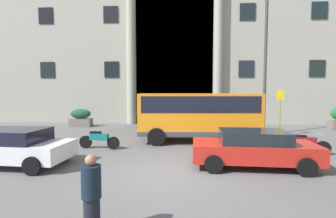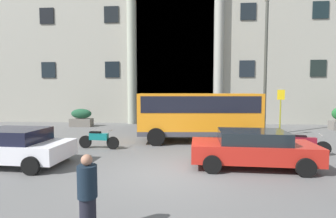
% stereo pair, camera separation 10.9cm
% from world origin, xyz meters
% --- Properties ---
extents(ground_plane, '(80.00, 64.00, 0.12)m').
position_xyz_m(ground_plane, '(0.00, 0.00, -0.06)').
color(ground_plane, '#5C5B5B').
extents(office_building_facade, '(42.38, 9.62, 20.90)m').
position_xyz_m(office_building_facade, '(-0.00, 17.48, 10.44)').
color(office_building_facade, '#9E9B8F').
rests_on(office_building_facade, ground_plane).
extents(orange_minibus, '(6.53, 2.90, 2.61)m').
position_xyz_m(orange_minibus, '(1.30, 5.50, 1.57)').
color(orange_minibus, orange).
rests_on(orange_minibus, ground_plane).
extents(bus_stop_sign, '(0.44, 0.08, 2.83)m').
position_xyz_m(bus_stop_sign, '(6.35, 7.41, 1.74)').
color(bus_stop_sign, olive).
rests_on(bus_stop_sign, ground_plane).
extents(hedge_planter_east, '(1.67, 0.79, 1.38)m').
position_xyz_m(hedge_planter_east, '(-7.48, 10.69, 0.67)').
color(hedge_planter_east, slate).
rests_on(hedge_planter_east, ground_plane).
extents(hedge_planter_far_west, '(1.57, 0.96, 1.21)m').
position_xyz_m(hedge_planter_far_west, '(-1.41, 10.33, 0.58)').
color(hedge_planter_far_west, slate).
rests_on(hedge_planter_far_west, ground_plane).
extents(parked_sedan_second, '(4.39, 2.14, 1.32)m').
position_xyz_m(parked_sedan_second, '(2.99, 0.95, 0.69)').
color(parked_sedan_second, '#B52118').
rests_on(parked_sedan_second, ground_plane).
extents(parked_hatchback_near, '(4.08, 2.26, 1.35)m').
position_xyz_m(parked_hatchback_near, '(-5.72, 0.60, 0.70)').
color(parked_hatchback_near, silver).
rests_on(parked_hatchback_near, ground_plane).
extents(motorcycle_near_kerb, '(2.04, 0.72, 0.89)m').
position_xyz_m(motorcycle_near_kerb, '(5.71, 3.02, 0.46)').
color(motorcycle_near_kerb, black).
rests_on(motorcycle_near_kerb, ground_plane).
extents(motorcycle_far_end, '(2.01, 0.55, 0.89)m').
position_xyz_m(motorcycle_far_end, '(-3.55, 3.41, 0.46)').
color(motorcycle_far_end, black).
rests_on(motorcycle_far_end, ground_plane).
extents(pedestrian_child_trailing, '(0.36, 0.36, 1.58)m').
position_xyz_m(pedestrian_child_trailing, '(-1.21, -3.69, 0.79)').
color(pedestrian_child_trailing, black).
rests_on(pedestrian_child_trailing, ground_plane).
extents(lamppost_plaza_centre, '(0.40, 0.40, 8.50)m').
position_xyz_m(lamppost_plaza_centre, '(5.47, 7.62, 4.89)').
color(lamppost_plaza_centre, '#393C36').
rests_on(lamppost_plaza_centre, ground_plane).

